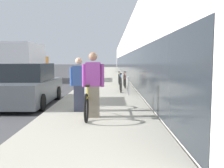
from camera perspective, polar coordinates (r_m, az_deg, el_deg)
sidewalk_slab at (r=26.85m, az=-1.16°, el=1.81°), size 3.41×70.00×0.13m
storefront_facade at (r=35.37m, az=10.09°, el=6.37°), size 10.01×70.00×4.80m
tandem_bicycle at (r=7.46m, az=-5.36°, el=-3.88°), size 0.52×2.77×0.96m
person_rider at (r=7.04m, az=-4.58°, el=-0.19°), size 0.62×0.24×1.84m
person_bystander at (r=7.93m, az=-7.80°, el=-0.09°), size 0.58×0.23×1.70m
bike_rack_hoop at (r=11.87m, az=3.46°, el=0.10°), size 0.05×0.60×0.84m
cruiser_bike_nearest at (r=12.95m, az=1.71°, el=0.06°), size 0.52×1.76×0.97m
cruiser_bike_middle at (r=14.98m, az=2.63°, el=0.78°), size 0.52×1.87×0.97m
cruiser_bike_farthest at (r=17.19m, az=1.35°, el=1.25°), size 0.52×1.72×0.87m
parked_sedan_curbside at (r=10.27m, az=-18.53°, el=-0.51°), size 1.79×4.21×1.62m
moving_truck at (r=22.26m, az=-19.25°, el=4.65°), size 2.38×6.08×3.12m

